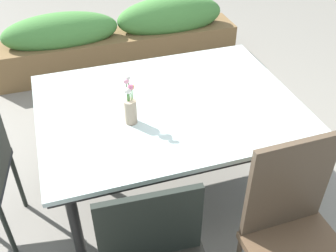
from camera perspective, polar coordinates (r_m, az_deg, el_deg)
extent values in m
plane|color=gray|center=(2.80, 0.63, -8.88)|extent=(12.00, 12.00, 0.00)
cube|color=#B2C6C1|center=(2.30, 0.00, 3.00)|extent=(1.49, 1.12, 0.03)
cube|color=black|center=(2.31, 0.00, 2.49)|extent=(1.46, 1.10, 0.02)
cylinder|color=black|center=(2.16, -12.98, -14.82)|extent=(0.06, 0.06, 0.71)
cylinder|color=black|center=(2.47, 17.61, -7.31)|extent=(0.06, 0.06, 0.71)
cylinder|color=black|center=(2.81, -15.32, -0.55)|extent=(0.06, 0.06, 0.71)
cylinder|color=black|center=(3.06, 8.84, 3.95)|extent=(0.06, 0.06, 0.71)
cube|color=#4C3D2D|center=(1.90, 17.06, -8.29)|extent=(0.43, 0.04, 0.53)
cylinder|color=#4C3D2D|center=(2.37, 19.15, -15.52)|extent=(0.03, 0.03, 0.43)
cylinder|color=black|center=(2.43, -22.10, -13.95)|extent=(0.03, 0.03, 0.46)
cylinder|color=black|center=(2.69, -20.86, -7.42)|extent=(0.03, 0.03, 0.46)
cube|color=black|center=(1.75, -2.61, -14.44)|extent=(0.46, 0.06, 0.40)
cylinder|color=tan|center=(2.11, -5.42, 2.09)|extent=(0.07, 0.07, 0.14)
cylinder|color=#569347|center=(2.07, -5.17, 4.26)|extent=(0.01, 0.00, 0.12)
sphere|color=#EFCC4C|center=(2.04, -5.26, 5.61)|extent=(0.03, 0.03, 0.03)
cylinder|color=#569347|center=(2.05, -5.92, 4.53)|extent=(0.01, 0.01, 0.16)
sphere|color=pink|center=(2.00, -6.07, 6.47)|extent=(0.03, 0.03, 0.03)
cylinder|color=#569347|center=(2.06, -5.73, 3.92)|extent=(0.01, 0.01, 0.11)
sphere|color=white|center=(2.03, -5.82, 5.17)|extent=(0.04, 0.04, 0.04)
cylinder|color=#569347|center=(2.06, -5.36, 4.20)|extent=(0.01, 0.01, 0.12)
sphere|color=pink|center=(2.03, -5.46, 5.63)|extent=(0.03, 0.03, 0.03)
cylinder|color=#569347|center=(2.05, -5.66, 4.84)|extent=(0.01, 0.01, 0.18)
sphere|color=white|center=(2.00, -5.81, 6.98)|extent=(0.03, 0.03, 0.03)
cube|color=brown|center=(4.12, -7.04, 10.75)|extent=(2.41, 0.40, 0.36)
ellipsoid|color=#47843D|center=(3.95, -15.26, 12.99)|extent=(1.09, 0.36, 0.36)
ellipsoid|color=#47843D|center=(4.12, 0.31, 15.60)|extent=(1.09, 0.36, 0.40)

